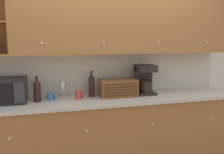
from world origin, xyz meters
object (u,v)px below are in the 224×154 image
coffee_maker (145,79)px  bread_box (118,88)px  wine_bottle (37,90)px  mug (51,96)px  wine_glass (63,87)px  second_wine_bottle (91,85)px  microwave (4,91)px  mug_blue_second (79,95)px

coffee_maker → bread_box: bearing=-173.9°
wine_bottle → coffee_maker: bearing=1.7°
mug → wine_glass: 0.21m
wine_bottle → bread_box: bearing=0.0°
wine_bottle → mug: 0.19m
mug → second_wine_bottle: bearing=4.5°
mug → second_wine_bottle: second_wine_bottle is taller
mug → bread_box: bread_box is taller
bread_box → coffee_maker: coffee_maker is taller
microwave → wine_glass: bearing=6.9°
mug_blue_second → mug: bearing=172.9°
bread_box → wine_glass: bearing=169.1°
microwave → second_wine_bottle: size_ratio=1.47×
wine_glass → bread_box: (0.70, -0.14, -0.03)m
wine_bottle → second_wine_bottle: 0.68m
microwave → second_wine_bottle: (1.05, 0.03, 0.01)m
wine_bottle → mug_blue_second: size_ratio=2.87×
microwave → mug: microwave is taller
wine_glass → mug_blue_second: bearing=-36.5°
mug → coffee_maker: coffee_maker is taller
mug_blue_second → second_wine_bottle: 0.22m
wine_bottle → wine_glass: wine_bottle is taller
wine_bottle → mug: wine_bottle is taller
mug_blue_second → coffee_maker: 0.92m
wine_bottle → mug: size_ratio=3.14×
microwave → bread_box: (1.39, -0.05, -0.03)m
microwave → wine_glass: size_ratio=2.42×
mug → coffee_maker: bearing=0.1°
wine_bottle → wine_glass: size_ratio=1.48×
mug → mug_blue_second: mug_blue_second is taller
bread_box → coffee_maker: (0.39, 0.04, 0.09)m
wine_bottle → bread_box: size_ratio=0.64×
second_wine_bottle → bread_box: bearing=-13.5°
mug → second_wine_bottle: size_ratio=0.29×
microwave → mug_blue_second: bearing=-3.7°
second_wine_bottle → coffee_maker: 0.73m
bread_box → mug_blue_second: bearing=-179.7°
wine_bottle → microwave: bearing=171.8°
mug_blue_second → bread_box: 0.52m
wine_bottle → mug_blue_second: wine_bottle is taller
microwave → mug: (0.53, -0.01, -0.10)m
wine_glass → mug: bearing=-148.1°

